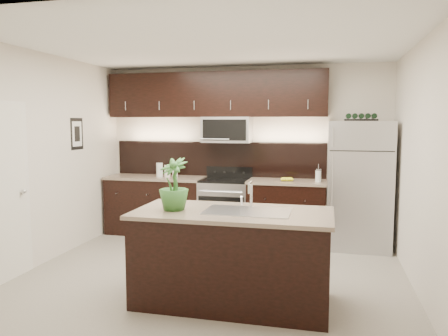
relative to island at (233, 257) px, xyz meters
name	(u,v)px	position (x,y,z in m)	size (l,w,h in m)	color
ground	(214,274)	(-0.39, 0.74, -0.47)	(4.50, 4.50, 0.00)	gray
room_walls	(203,133)	(-0.50, 0.70, 1.22)	(4.52, 4.02, 2.71)	beige
counter_run	(213,207)	(-0.85, 2.43, 0.00)	(3.51, 0.65, 0.94)	black
upper_fixtures	(217,102)	(-0.82, 2.57, 1.67)	(3.49, 0.40, 1.66)	black
island	(233,257)	(0.00, 0.00, 0.00)	(1.96, 0.96, 0.94)	black
sink_faucet	(248,210)	(0.15, 0.01, 0.48)	(0.84, 0.50, 0.28)	silver
refrigerator	(359,185)	(1.35, 2.37, 0.45)	(0.89, 0.80, 1.84)	#B2B2B7
wine_rack	(361,118)	(1.35, 2.37, 1.41)	(0.45, 0.28, 0.11)	black
plant	(174,184)	(-0.59, -0.08, 0.73)	(0.29, 0.29, 0.53)	#306628
canisters	(165,171)	(-1.63, 2.40, 0.57)	(0.34, 0.15, 0.23)	silver
french_press	(318,175)	(0.78, 2.38, 0.56)	(0.09, 0.09, 0.26)	silver
bananas	(283,179)	(0.26, 2.35, 0.50)	(0.20, 0.15, 0.06)	yellow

